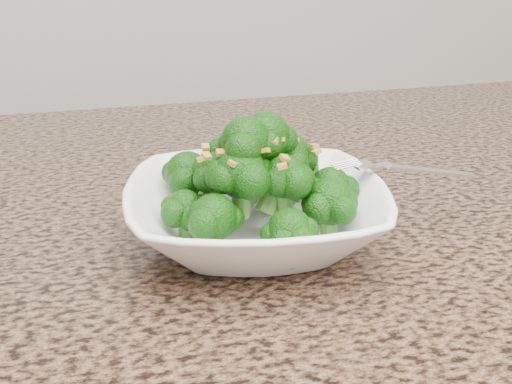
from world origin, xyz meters
name	(u,v)px	position (x,y,z in m)	size (l,w,h in m)	color
granite_counter	(209,242)	(0.00, 0.30, 0.89)	(1.64, 1.04, 0.03)	brown
bowl	(256,214)	(0.03, 0.26, 0.93)	(0.23, 0.23, 0.06)	white
broccoli_pile	(256,142)	(0.03, 0.26, 1.00)	(0.21, 0.21, 0.08)	#114B08
garlic_topping	(256,94)	(0.03, 0.26, 1.04)	(0.12, 0.12, 0.01)	gold
fork	(383,166)	(0.16, 0.26, 0.96)	(0.16, 0.03, 0.01)	silver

